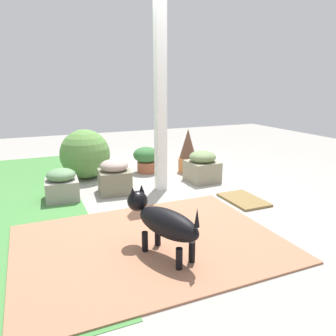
{
  "coord_description": "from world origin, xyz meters",
  "views": [
    {
      "loc": [
        -3.67,
        1.55,
        1.46
      ],
      "look_at": [
        -0.02,
        -0.03,
        0.41
      ],
      "focal_mm": 35.03,
      "sensor_mm": 36.0,
      "label": 1
    }
  ],
  "objects_px": {
    "round_shrub": "(85,154)",
    "terracotta_pot_broad": "(146,158)",
    "dog": "(163,221)",
    "stone_planter_nearest": "(202,167)",
    "stone_planter_far": "(62,185)",
    "doormat": "(244,200)",
    "terracotta_pot_spiky": "(188,152)",
    "stone_planter_mid": "(114,177)",
    "porch_pillar": "(160,100)"
  },
  "relations": [
    {
      "from": "stone_planter_far",
      "to": "stone_planter_mid",
      "type": "bearing_deg",
      "value": -90.86
    },
    {
      "from": "stone_planter_mid",
      "to": "terracotta_pot_spiky",
      "type": "distance_m",
      "value": 1.5
    },
    {
      "from": "stone_planter_far",
      "to": "stone_planter_nearest",
      "type": "bearing_deg",
      "value": -90.08
    },
    {
      "from": "stone_planter_far",
      "to": "doormat",
      "type": "bearing_deg",
      "value": -114.86
    },
    {
      "from": "stone_planter_far",
      "to": "terracotta_pot_broad",
      "type": "distance_m",
      "value": 1.64
    },
    {
      "from": "stone_planter_nearest",
      "to": "doormat",
      "type": "xyz_separation_m",
      "value": [
        -0.97,
        -0.06,
        -0.21
      ]
    },
    {
      "from": "terracotta_pot_spiky",
      "to": "round_shrub",
      "type": "bearing_deg",
      "value": 78.83
    },
    {
      "from": "porch_pillar",
      "to": "dog",
      "type": "distance_m",
      "value": 2.04
    },
    {
      "from": "round_shrub",
      "to": "dog",
      "type": "height_order",
      "value": "round_shrub"
    },
    {
      "from": "stone_planter_mid",
      "to": "doormat",
      "type": "bearing_deg",
      "value": -124.2
    },
    {
      "from": "terracotta_pot_spiky",
      "to": "doormat",
      "type": "xyz_separation_m",
      "value": [
        -1.52,
        -0.03,
        -0.33
      ]
    },
    {
      "from": "stone_planter_mid",
      "to": "terracotta_pot_broad",
      "type": "relative_size",
      "value": 1.09
    },
    {
      "from": "doormat",
      "to": "stone_planter_nearest",
      "type": "bearing_deg",
      "value": 3.62
    },
    {
      "from": "stone_planter_mid",
      "to": "terracotta_pot_spiky",
      "type": "xyz_separation_m",
      "value": [
        0.56,
        -1.39,
        0.12
      ]
    },
    {
      "from": "stone_planter_nearest",
      "to": "terracotta_pot_spiky",
      "type": "bearing_deg",
      "value": -3.6
    },
    {
      "from": "stone_planter_far",
      "to": "terracotta_pot_spiky",
      "type": "height_order",
      "value": "terracotta_pot_spiky"
    },
    {
      "from": "terracotta_pot_spiky",
      "to": "terracotta_pot_broad",
      "type": "bearing_deg",
      "value": 68.08
    },
    {
      "from": "porch_pillar",
      "to": "stone_planter_far",
      "type": "bearing_deg",
      "value": 85.06
    },
    {
      "from": "stone_planter_mid",
      "to": "stone_planter_nearest",
      "type": "bearing_deg",
      "value": -89.69
    },
    {
      "from": "round_shrub",
      "to": "dog",
      "type": "bearing_deg",
      "value": -176.05
    },
    {
      "from": "porch_pillar",
      "to": "terracotta_pot_spiky",
      "type": "relative_size",
      "value": 3.4
    },
    {
      "from": "porch_pillar",
      "to": "terracotta_pot_spiky",
      "type": "bearing_deg",
      "value": -48.63
    },
    {
      "from": "stone_planter_mid",
      "to": "stone_planter_far",
      "type": "xyz_separation_m",
      "value": [
        0.01,
        0.68,
        -0.03
      ]
    },
    {
      "from": "round_shrub",
      "to": "terracotta_pot_broad",
      "type": "distance_m",
      "value": 0.99
    },
    {
      "from": "terracotta_pot_spiky",
      "to": "dog",
      "type": "height_order",
      "value": "terracotta_pot_spiky"
    },
    {
      "from": "stone_planter_mid",
      "to": "dog",
      "type": "distance_m",
      "value": 1.81
    },
    {
      "from": "doormat",
      "to": "terracotta_pot_spiky",
      "type": "bearing_deg",
      "value": 1.0
    },
    {
      "from": "stone_planter_mid",
      "to": "round_shrub",
      "type": "relative_size",
      "value": 0.61
    },
    {
      "from": "stone_planter_nearest",
      "to": "terracotta_pot_broad",
      "type": "relative_size",
      "value": 1.1
    },
    {
      "from": "porch_pillar",
      "to": "dog",
      "type": "relative_size",
      "value": 3.08
    },
    {
      "from": "stone_planter_nearest",
      "to": "stone_planter_far",
      "type": "xyz_separation_m",
      "value": [
        0.0,
        2.04,
        -0.03
      ]
    },
    {
      "from": "porch_pillar",
      "to": "terracotta_pot_broad",
      "type": "bearing_deg",
      "value": -7.12
    },
    {
      "from": "terracotta_pot_spiky",
      "to": "doormat",
      "type": "relative_size",
      "value": 1.15
    },
    {
      "from": "stone_planter_nearest",
      "to": "doormat",
      "type": "bearing_deg",
      "value": -176.38
    },
    {
      "from": "porch_pillar",
      "to": "dog",
      "type": "height_order",
      "value": "porch_pillar"
    },
    {
      "from": "porch_pillar",
      "to": "round_shrub",
      "type": "bearing_deg",
      "value": 41.21
    },
    {
      "from": "stone_planter_nearest",
      "to": "doormat",
      "type": "distance_m",
      "value": 0.99
    },
    {
      "from": "porch_pillar",
      "to": "stone_planter_nearest",
      "type": "relative_size",
      "value": 5.28
    },
    {
      "from": "round_shrub",
      "to": "dog",
      "type": "xyz_separation_m",
      "value": [
        -2.68,
        -0.19,
        -0.06
      ]
    },
    {
      "from": "dog",
      "to": "doormat",
      "type": "relative_size",
      "value": 1.27
    },
    {
      "from": "doormat",
      "to": "porch_pillar",
      "type": "bearing_deg",
      "value": 42.34
    },
    {
      "from": "porch_pillar",
      "to": "stone_planter_nearest",
      "type": "bearing_deg",
      "value": -81.26
    },
    {
      "from": "porch_pillar",
      "to": "round_shrub",
      "type": "relative_size",
      "value": 3.23
    },
    {
      "from": "stone_planter_mid",
      "to": "dog",
      "type": "xyz_separation_m",
      "value": [
        -1.8,
        0.04,
        0.1
      ]
    },
    {
      "from": "doormat",
      "to": "round_shrub",
      "type": "bearing_deg",
      "value": 41.74
    },
    {
      "from": "stone_planter_mid",
      "to": "doormat",
      "type": "distance_m",
      "value": 1.72
    },
    {
      "from": "stone_planter_mid",
      "to": "stone_planter_far",
      "type": "distance_m",
      "value": 0.68
    },
    {
      "from": "round_shrub",
      "to": "terracotta_pot_broad",
      "type": "bearing_deg",
      "value": -93.61
    },
    {
      "from": "porch_pillar",
      "to": "stone_planter_far",
      "type": "xyz_separation_m",
      "value": [
        0.11,
        1.32,
        -1.04
      ]
    },
    {
      "from": "porch_pillar",
      "to": "round_shrub",
      "type": "height_order",
      "value": "porch_pillar"
    }
  ]
}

